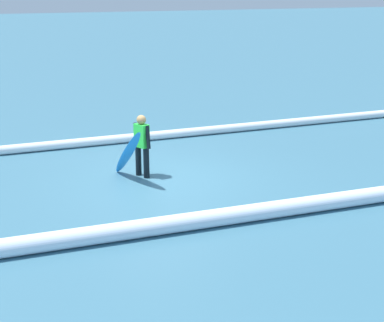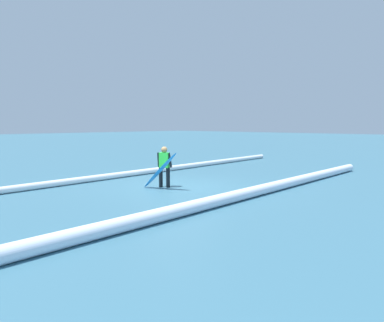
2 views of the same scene
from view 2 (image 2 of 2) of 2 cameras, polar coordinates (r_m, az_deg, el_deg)
ground_plane at (r=13.00m, az=-2.29°, el=-4.15°), size 145.60×145.60×0.00m
surfer at (r=12.81m, az=-4.46°, el=-0.58°), size 0.33×0.55×1.48m
surfboard at (r=12.43m, az=-5.18°, el=-1.56°), size 0.47×1.51×1.35m
wave_crest_foreground at (r=15.31m, az=-11.96°, el=-2.26°), size 23.44×0.73×0.25m
wave_crest_midground at (r=9.48m, az=1.80°, el=-6.95°), size 21.65×0.40×0.34m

